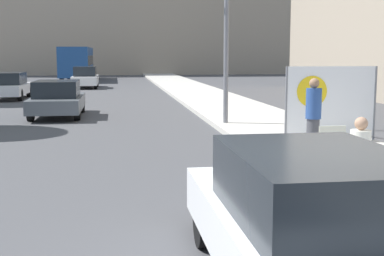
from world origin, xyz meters
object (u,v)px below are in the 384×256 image
protest_banner (330,102)px  car_on_road_distant (85,77)px  jogger_on_sidewalk (313,117)px  car_on_road_nearest (57,99)px  pedestrian_behind (334,106)px  parked_car_curbside (311,223)px  seated_protester (361,151)px  city_bus_on_road (77,61)px  car_on_road_midblock (10,86)px

protest_banner → car_on_road_distant: (-7.64, 26.20, -0.43)m
jogger_on_sidewalk → car_on_road_nearest: bearing=-59.0°
pedestrian_behind → protest_banner: 0.96m
pedestrian_behind → parked_car_curbside: 9.96m
protest_banner → seated_protester: bearing=-107.1°
seated_protester → car_on_road_nearest: bearing=122.6°
city_bus_on_road → car_on_road_nearest: bearing=-87.7°
car_on_road_distant → car_on_road_midblock: bearing=-111.0°
parked_car_curbside → car_on_road_midblock: bearing=106.7°
parked_car_curbside → city_bus_on_road: size_ratio=0.41×
car_on_road_nearest → city_bus_on_road: city_bus_on_road is taller
seated_protester → parked_car_curbside: 3.86m
protest_banner → car_on_road_distant: protest_banner is taller
protest_banner → jogger_on_sidewalk: bearing=-121.3°
seated_protester → protest_banner: 5.26m
protest_banner → parked_car_curbside: protest_banner is taller
parked_car_curbside → car_on_road_distant: car_on_road_distant is taller
car_on_road_midblock → car_on_road_distant: car_on_road_distant is taller
car_on_road_midblock → car_on_road_nearest: bearing=-69.0°
car_on_road_nearest → city_bus_on_road: size_ratio=0.39×
car_on_road_distant → city_bus_on_road: city_bus_on_road is taller
pedestrian_behind → parked_car_curbside: pedestrian_behind is taller
car_on_road_midblock → pedestrian_behind: bearing=-54.2°
pedestrian_behind → car_on_road_distant: bearing=-40.2°
car_on_road_nearest → car_on_road_midblock: car_on_road_midblock is taller
parked_car_curbside → car_on_road_midblock: parked_car_curbside is taller
protest_banner → city_bus_on_road: size_ratio=0.22×
car_on_road_midblock → city_bus_on_road: (2.21, 20.73, 1.04)m
jogger_on_sidewalk → protest_banner: bearing=-123.1°
protest_banner → car_on_road_nearest: protest_banner is taller
jogger_on_sidewalk → car_on_road_midblock: 21.44m
car_on_road_midblock → parked_car_curbside: bearing=-73.3°
car_on_road_distant → city_bus_on_road: bearing=96.6°
jogger_on_sidewalk → car_on_road_midblock: jogger_on_sidewalk is taller
protest_banner → car_on_road_midblock: (-11.18, 16.95, -0.47)m
jogger_on_sidewalk → parked_car_curbside: bearing=67.1°
seated_protester → car_on_road_distant: car_on_road_distant is taller
jogger_on_sidewalk → parked_car_curbside: size_ratio=0.38×
car_on_road_nearest → pedestrian_behind: bearing=-41.3°
car_on_road_midblock → protest_banner: bearing=-56.6°
pedestrian_behind → car_on_road_nearest: pedestrian_behind is taller
car_on_road_distant → city_bus_on_road: size_ratio=0.41×
city_bus_on_road → pedestrian_behind: bearing=-75.7°
pedestrian_behind → parked_car_curbside: bearing=97.9°
parked_car_curbside → car_on_road_nearest: size_ratio=1.03×
jogger_on_sidewalk → car_on_road_distant: size_ratio=0.37×
car_on_road_distant → pedestrian_behind: bearing=-72.3°
seated_protester → city_bus_on_road: city_bus_on_road is taller
jogger_on_sidewalk → pedestrian_behind: jogger_on_sidewalk is taller
seated_protester → jogger_on_sidewalk: jogger_on_sidewalk is taller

